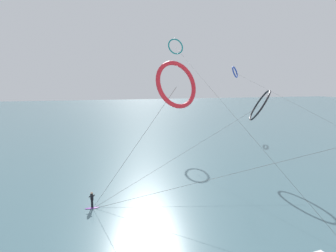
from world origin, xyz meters
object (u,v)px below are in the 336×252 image
object	(u,v)px
kite_cobalt	(235,72)
kite_teal	(176,47)
surfer_violet	(92,201)
kite_charcoal	(259,105)
kite_crimson	(177,85)

from	to	relation	value
kite_cobalt	kite_teal	size ratio (longest dim) A/B	1.00
surfer_violet	kite_charcoal	xyz separation A→B (m)	(23.35, 6.85, 8.47)
surfer_violet	kite_cobalt	xyz separation A→B (m)	(37.48, 38.69, 14.29)
kite_cobalt	surfer_violet	bearing A→B (deg)	-178.33
surfer_violet	kite_charcoal	distance (m)	25.77
kite_cobalt	kite_teal	bearing A→B (deg)	151.58
kite_cobalt	kite_charcoal	bearing A→B (deg)	-158.17
kite_charcoal	kite_teal	bearing A→B (deg)	-146.82
kite_charcoal	surfer_violet	bearing A→B (deg)	-48.40
kite_charcoal	kite_crimson	bearing A→B (deg)	-28.08
kite_charcoal	kite_teal	distance (m)	29.18
kite_charcoal	kite_teal	xyz separation A→B (m)	(-3.72, 26.78, 10.97)
kite_teal	kite_crimson	bearing A→B (deg)	119.17
surfer_violet	kite_teal	bearing A→B (deg)	-51.72
surfer_violet	kite_crimson	bearing A→B (deg)	-148.29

